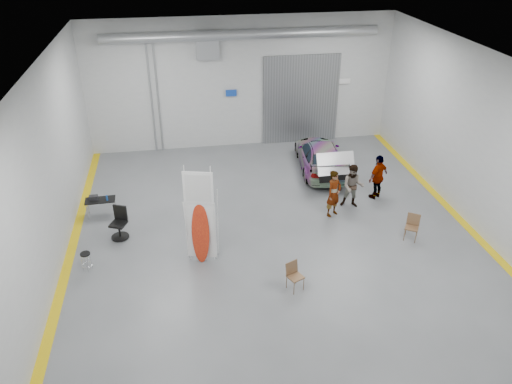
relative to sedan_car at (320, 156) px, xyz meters
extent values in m
plane|color=#5A5D61|center=(-2.93, -4.72, -0.64)|extent=(16.00, 16.00, 0.00)
cube|color=#B1B3B5|center=(-9.93, -4.72, 2.36)|extent=(0.02, 16.00, 6.00)
cube|color=#B1B3B5|center=(4.07, -4.72, 2.36)|extent=(0.02, 16.00, 6.00)
cube|color=#B1B3B5|center=(-2.93, 3.28, 2.36)|extent=(14.00, 0.02, 6.00)
cube|color=#B1B3B5|center=(-2.93, -12.72, 2.36)|extent=(14.00, 0.02, 6.00)
cube|color=white|center=(-2.93, -4.72, 5.36)|extent=(14.00, 16.00, 0.02)
cube|color=gray|center=(-0.13, 3.20, 1.46)|extent=(3.60, 0.12, 4.20)
cube|color=gray|center=(-4.43, 3.20, 4.16)|extent=(1.00, 0.50, 1.20)
cylinder|color=gray|center=(-2.93, 2.68, 4.66)|extent=(11.90, 0.44, 0.44)
cube|color=#143EA9|center=(-3.43, 3.20, 1.96)|extent=(0.50, 0.04, 0.30)
cube|color=white|center=(1.87, 3.20, 2.26)|extent=(0.70, 0.04, 0.25)
cylinder|color=gray|center=(-6.73, 3.20, 1.86)|extent=(0.08, 0.08, 5.00)
cylinder|color=gray|center=(-7.03, 3.20, 1.86)|extent=(0.08, 0.08, 5.00)
cube|color=gold|center=(-9.78, -4.72, -0.64)|extent=(0.30, 16.00, 0.01)
cube|color=gold|center=(3.92, -4.72, -0.64)|extent=(0.30, 16.00, 0.01)
imported|color=silver|center=(0.00, 0.00, 0.00)|extent=(2.27, 4.59, 1.28)
imported|color=#855D48|center=(-0.58, -3.73, 0.25)|extent=(0.78, 0.71, 1.79)
imported|color=slate|center=(0.31, -3.26, 0.22)|extent=(1.00, 0.88, 1.72)
imported|color=#A35E36|center=(1.49, -2.76, 0.26)|extent=(1.12, 0.92, 1.81)
cube|color=white|center=(-5.46, -5.68, 0.48)|extent=(0.93, 0.27, 2.01)
ellipsoid|color=#EB4614|center=(-5.46, -5.77, 0.42)|extent=(0.61, 0.40, 2.13)
cube|color=white|center=(-5.46, -5.71, 1.99)|extent=(0.90, 0.26, 1.06)
cylinder|color=white|center=(-5.85, -5.68, 1.04)|extent=(0.03, 0.03, 3.36)
cylinder|color=white|center=(-5.07, -5.68, 1.04)|extent=(0.03, 0.03, 3.36)
cube|color=brown|center=(-2.92, -7.60, -0.19)|extent=(0.55, 0.54, 0.04)
cube|color=brown|center=(-2.92, -7.41, 0.04)|extent=(0.42, 0.25, 0.40)
cube|color=brown|center=(1.58, -5.71, -0.18)|extent=(0.58, 0.58, 0.04)
cube|color=brown|center=(1.58, -5.52, 0.05)|extent=(0.41, 0.30, 0.41)
cylinder|color=black|center=(-9.10, -5.64, -0.03)|extent=(0.31, 0.31, 0.04)
torus|color=silver|center=(-9.10, -5.64, -0.44)|extent=(0.32, 0.32, 0.02)
cylinder|color=gray|center=(-9.46, -2.61, -0.32)|extent=(0.03, 0.03, 0.64)
cylinder|color=gray|center=(-8.48, -2.61, -0.32)|extent=(0.03, 0.03, 0.64)
cylinder|color=gray|center=(-9.46, -2.16, -0.32)|extent=(0.03, 0.03, 0.64)
cylinder|color=gray|center=(-8.48, -2.16, -0.32)|extent=(0.03, 0.03, 0.64)
cube|color=black|center=(-8.97, -2.39, 0.02)|extent=(1.08, 0.57, 0.04)
cylinder|color=#1A499D|center=(-8.70, -2.47, 0.13)|extent=(0.07, 0.07, 0.20)
cube|color=black|center=(-9.19, -2.34, 0.11)|extent=(0.31, 0.20, 0.16)
cylinder|color=black|center=(-8.22, -3.99, -0.60)|extent=(0.60, 0.60, 0.04)
cylinder|color=black|center=(-8.22, -3.99, -0.34)|extent=(0.06, 0.06, 0.52)
cube|color=black|center=(-8.22, -3.99, -0.08)|extent=(0.65, 0.65, 0.08)
cube|color=black|center=(-8.22, -3.75, 0.24)|extent=(0.46, 0.25, 0.54)
cube|color=silver|center=(0.00, -1.96, 0.66)|extent=(1.50, 0.91, 0.04)
camera|label=1|loc=(-5.98, -18.80, 9.08)|focal=35.00mm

